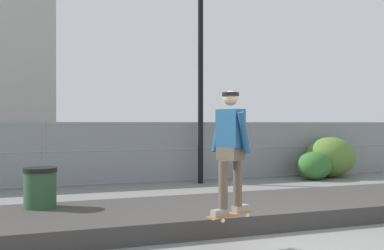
# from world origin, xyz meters

# --- Properties ---
(gravel_berm) EXTENTS (12.12, 2.43, 0.32)m
(gravel_berm) POSITION_xyz_m (0.00, 2.38, 0.16)
(gravel_berm) COLOR #3D3A38
(gravel_berm) RESTS_ON ground_plane
(skateboard) EXTENTS (0.81, 0.51, 0.07)m
(skateboard) POSITION_xyz_m (-0.85, 0.49, 0.53)
(skateboard) COLOR #9E5B33
(skater) EXTENTS (0.70, 0.62, 1.74)m
(skater) POSITION_xyz_m (-0.85, 0.49, 1.53)
(skater) COLOR gray
(skater) RESTS_ON skateboard
(chain_fence) EXTENTS (19.43, 0.06, 1.85)m
(chain_fence) POSITION_xyz_m (0.00, 7.78, 0.93)
(chain_fence) COLOR gray
(chain_fence) RESTS_ON ground_plane
(street_lamp) EXTENTS (0.44, 0.44, 7.82)m
(street_lamp) POSITION_xyz_m (1.26, 7.30, 4.78)
(street_lamp) COLOR black
(street_lamp) RESTS_ON ground_plane
(parked_car_near) EXTENTS (4.49, 2.12, 1.66)m
(parked_car_near) POSITION_xyz_m (-2.28, 10.32, 0.84)
(parked_car_near) COLOR #566B4C
(parked_car_near) RESTS_ON ground_plane
(parked_car_mid) EXTENTS (4.53, 2.22, 1.66)m
(parked_car_mid) POSITION_xyz_m (3.17, 10.04, 0.84)
(parked_car_mid) COLOR silver
(parked_car_mid) RESTS_ON ground_plane
(shrub_left) EXTENTS (1.17, 0.96, 0.90)m
(shrub_left) POSITION_xyz_m (4.98, 6.84, 0.45)
(shrub_left) COLOR #336B2D
(shrub_left) RESTS_ON ground_plane
(shrub_center) EXTENTS (1.74, 1.43, 1.35)m
(shrub_center) POSITION_xyz_m (5.91, 7.27, 0.67)
(shrub_center) COLOR #567A33
(shrub_center) RESTS_ON ground_plane
(trash_bin) EXTENTS (0.59, 0.59, 1.03)m
(trash_bin) POSITION_xyz_m (-3.37, 3.10, 0.52)
(trash_bin) COLOR #2D5133
(trash_bin) RESTS_ON ground_plane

